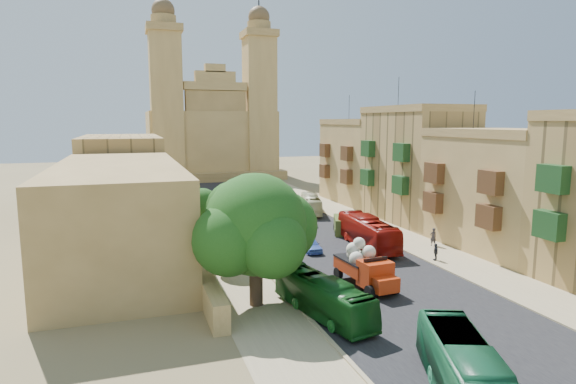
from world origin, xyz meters
TOP-DOWN VIEW (x-y plane):
  - ground at (0.00, 0.00)m, footprint 260.00×260.00m
  - road_surface at (0.00, 30.00)m, footprint 14.00×140.00m
  - sidewalk_east at (9.50, 30.00)m, footprint 5.00×140.00m
  - sidewalk_west at (-9.50, 30.00)m, footprint 5.00×140.00m
  - kerb_east at (7.00, 30.00)m, footprint 0.25×140.00m
  - kerb_west at (-7.00, 30.00)m, footprint 0.25×140.00m
  - townhouse_b at (15.95, 11.00)m, footprint 9.00×14.00m
  - townhouse_c at (15.95, 25.00)m, footprint 9.00×14.00m
  - townhouse_d at (15.95, 39.00)m, footprint 9.00×14.00m
  - west_wall at (-12.50, 20.00)m, footprint 1.00×40.00m
  - west_building_low at (-18.00, 18.00)m, footprint 10.00×28.00m
  - west_building_mid at (-18.00, 44.00)m, footprint 10.00×22.00m
  - church at (-0.00, 78.61)m, footprint 28.00×22.50m
  - ficus_tree at (-9.42, 4.01)m, footprint 8.75×8.05m
  - street_tree_a at (-10.00, 12.00)m, footprint 3.01×3.01m
  - street_tree_b at (-10.00, 24.00)m, footprint 3.34×3.34m
  - street_tree_c at (-10.00, 36.00)m, footprint 3.10×3.10m
  - street_tree_d at (-10.00, 48.00)m, footprint 2.82×2.82m
  - red_truck at (-1.04, 4.96)m, footprint 2.78×6.10m
  - olive_pickup at (4.61, 20.99)m, footprint 3.21×4.57m
  - bus_green_south at (-4.00, -10.03)m, footprint 5.74×9.96m
  - bus_green_north at (-6.02, 1.00)m, footprint 3.77×8.98m
  - bus_red_east at (4.38, 14.98)m, footprint 3.29×10.53m
  - bus_cream_east at (5.43, 32.71)m, footprint 4.33×8.91m
  - car_blue_a at (-1.41, 15.18)m, footprint 1.66×3.76m
  - car_white_a at (-1.04, 25.91)m, footprint 3.00×4.28m
  - car_cream at (2.33, 26.48)m, footprint 2.81×4.49m
  - car_dkblue at (-1.73, 42.14)m, footprint 2.55×4.42m
  - car_white_b at (4.84, 40.39)m, footprint 1.81×3.88m
  - car_blue_b at (-1.06, 51.12)m, footprint 2.24×3.49m
  - pedestrian_a at (10.61, 13.28)m, footprint 0.67×0.46m
  - pedestrian_c at (7.87, 9.01)m, footprint 0.61×0.95m

SIDE VIEW (x-z plane):
  - ground at x=0.00m, z-range 0.00..0.00m
  - road_surface at x=0.00m, z-range 0.00..0.01m
  - sidewalk_east at x=9.50m, z-range 0.00..0.01m
  - sidewalk_west at x=-9.50m, z-range 0.00..0.01m
  - kerb_east at x=7.00m, z-range 0.00..0.12m
  - kerb_west at x=-7.00m, z-range 0.00..0.12m
  - car_blue_b at x=-1.06m, z-range 0.00..1.08m
  - car_cream at x=2.33m, z-range 0.00..1.16m
  - car_dkblue at x=-1.73m, z-range 0.00..1.21m
  - car_blue_a at x=-1.41m, z-range 0.00..1.26m
  - car_white_b at x=4.84m, z-range 0.00..1.28m
  - car_white_a at x=-1.04m, z-range 0.00..1.34m
  - pedestrian_c at x=7.87m, z-range 0.00..1.51m
  - olive_pickup at x=4.61m, z-range -0.02..1.71m
  - pedestrian_a at x=10.61m, z-range 0.00..1.77m
  - west_wall at x=-12.50m, z-range 0.00..1.80m
  - bus_cream_east at x=5.43m, z-range 0.00..2.42m
  - bus_green_north at x=-6.02m, z-range 0.00..2.44m
  - bus_green_south at x=-4.00m, z-range 0.00..2.73m
  - bus_red_east at x=4.38m, z-range 0.00..2.89m
  - red_truck at x=-1.04m, z-range -0.21..3.26m
  - street_tree_d at x=-10.00m, z-range 0.73..5.06m
  - street_tree_a at x=-10.00m, z-range 0.78..5.41m
  - street_tree_c at x=-10.00m, z-range 0.80..5.56m
  - street_tree_b at x=-10.00m, z-range 0.87..6.01m
  - west_building_low at x=-18.00m, z-range 0.00..8.40m
  - west_building_mid at x=-18.00m, z-range 0.00..10.00m
  - ficus_tree at x=-9.42m, z-range 0.80..9.55m
  - townhouse_b at x=15.95m, z-range -1.79..13.11m
  - townhouse_d at x=15.95m, z-range -1.79..14.11m
  - townhouse_c at x=15.95m, z-range -1.79..15.61m
  - church at x=0.00m, z-range -8.63..27.67m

